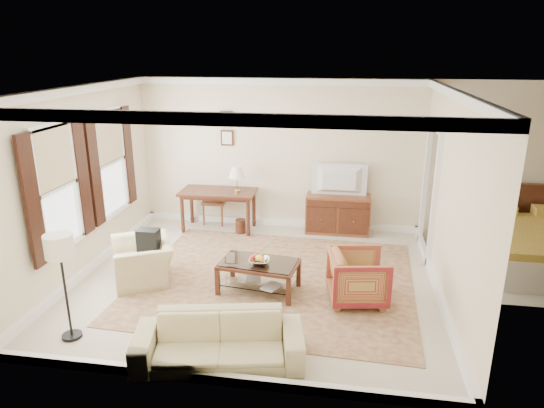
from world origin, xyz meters
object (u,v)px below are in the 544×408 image
(sideboard, at_px, (338,214))
(tv, at_px, (340,171))
(writing_desk, at_px, (218,196))
(striped_armchair, at_px, (358,275))
(club_armchair, at_px, (142,254))
(sofa, at_px, (219,334))
(coffee_table, at_px, (259,268))

(sideboard, relative_size, tv, 1.22)
(writing_desk, bearing_deg, striped_armchair, -42.57)
(writing_desk, height_order, club_armchair, club_armchair)
(striped_armchair, bearing_deg, sofa, 127.38)
(coffee_table, height_order, club_armchair, club_armchair)
(sideboard, xyz_separation_m, tv, (0.00, -0.02, 0.87))
(coffee_table, xyz_separation_m, club_armchair, (-1.82, 0.08, 0.06))
(writing_desk, bearing_deg, tv, 4.45)
(striped_armchair, bearing_deg, club_armchair, 77.93)
(coffee_table, height_order, striped_armchair, striped_armchair)
(sideboard, bearing_deg, club_armchair, -138.97)
(sideboard, bearing_deg, coffee_table, -112.37)
(club_armchair, height_order, sofa, club_armchair)
(writing_desk, xyz_separation_m, sideboard, (2.31, 0.20, -0.31))
(writing_desk, bearing_deg, sideboard, 4.95)
(sideboard, relative_size, striped_armchair, 1.50)
(sofa, bearing_deg, striped_armchair, 35.63)
(coffee_table, xyz_separation_m, sofa, (-0.13, -1.74, 0.01))
(striped_armchair, height_order, sofa, striped_armchair)
(sideboard, height_order, coffee_table, sideboard)
(writing_desk, relative_size, striped_armchair, 1.80)
(writing_desk, xyz_separation_m, sofa, (1.11, -4.13, -0.31))
(coffee_table, distance_m, striped_armchair, 1.43)
(striped_armchair, bearing_deg, coffee_table, 77.82)
(tv, bearing_deg, striped_armchair, 97.85)
(writing_desk, height_order, tv, tv)
(writing_desk, relative_size, sofa, 0.76)
(sideboard, distance_m, striped_armchair, 2.68)
(tv, height_order, club_armchair, tv)
(club_armchair, bearing_deg, sofa, 14.29)
(sideboard, height_order, club_armchair, club_armchair)
(tv, xyz_separation_m, coffee_table, (-1.07, -2.57, -0.88))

